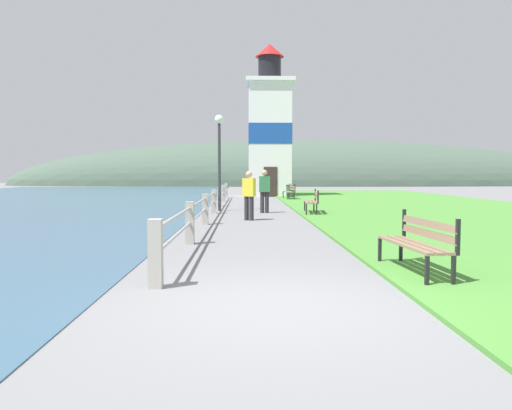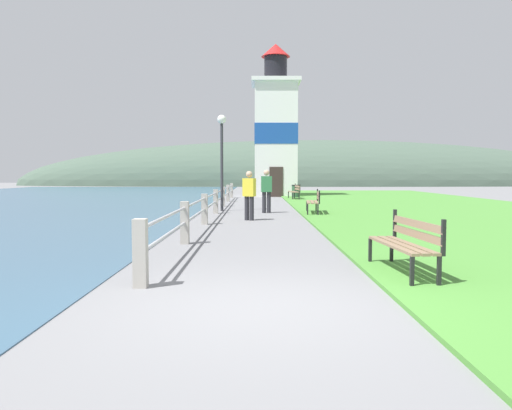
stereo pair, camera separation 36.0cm
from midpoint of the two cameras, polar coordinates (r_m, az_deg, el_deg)
The scene contains 12 objects.
ground_plane at distance 5.89m, azimuth 0.61°, elevation -11.58°, with size 160.00×160.00×0.00m, color slate.
grass_verge at distance 22.60m, azimuth 19.09°, elevation -0.44°, with size 12.00×46.35×0.06m.
seawall_railing at distance 19.39m, azimuth -5.37°, elevation 0.62°, with size 0.18×25.44×0.94m.
park_bench_near at distance 7.92m, azimuth 16.83°, elevation -3.84°, with size 0.61×1.91×0.94m.
park_bench_midway at distance 19.09m, azimuth 5.97°, elevation 0.57°, with size 0.64×2.03×0.94m.
park_bench_far at distance 29.79m, azimuth 3.56°, elevation 1.66°, with size 0.60×1.93×0.94m.
lighthouse at distance 34.74m, azimuth 1.25°, elevation 8.45°, with size 3.28×3.28×10.39m.
person_strolling at distance 16.46m, azimuth -1.43°, elevation 1.30°, with size 0.45×0.36×1.63m.
person_by_railing at distance 19.60m, azimuth 0.45°, elevation 1.77°, with size 0.43×0.25×1.70m.
trash_bin at distance 31.81m, azimuth 3.61°, elevation 1.57°, with size 0.54×0.54×0.84m.
lamp_post at distance 20.75m, azimuth -4.72°, elevation 6.88°, with size 0.36×0.36×3.96m.
distant_hillside at distance 67.10m, azimuth 5.74°, elevation 2.26°, with size 80.00×16.00×12.00m.
Camera 1 is at (-0.37, -5.68, 1.54)m, focal length 35.00 mm.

